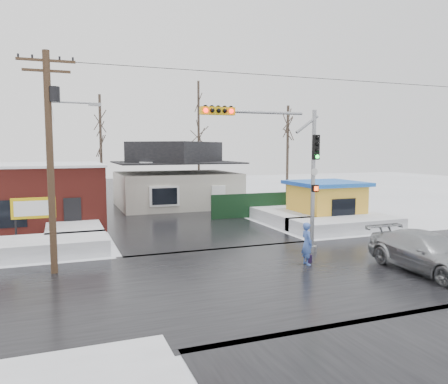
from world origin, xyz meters
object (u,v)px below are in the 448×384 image
object	(u,v)px
traffic_signal	(285,161)
pedestrian	(307,244)
marquee_sign	(34,210)
car	(427,253)
utility_pole	(52,149)
kiosk	(326,202)

from	to	relation	value
traffic_signal	pedestrian	bearing A→B (deg)	-89.47
traffic_signal	pedestrian	world-z (taller)	traffic_signal
marquee_sign	car	bearing A→B (deg)	-35.92
traffic_signal	utility_pole	size ratio (longest dim) A/B	0.78
utility_pole	traffic_signal	bearing A→B (deg)	-2.95
utility_pole	pedestrian	xyz separation A→B (m)	(10.38, -2.55, -4.17)
pedestrian	utility_pole	bearing A→B (deg)	79.11
utility_pole	marquee_sign	bearing A→B (deg)	100.13
traffic_signal	kiosk	size ratio (longest dim) A/B	1.52
marquee_sign	kiosk	bearing A→B (deg)	1.55
traffic_signal	marquee_sign	xyz separation A→B (m)	(-11.43, 6.53, -2.62)
utility_pole	car	distance (m)	16.02
utility_pole	pedestrian	distance (m)	11.47
kiosk	pedestrian	world-z (taller)	kiosk
marquee_sign	car	distance (m)	19.26
traffic_signal	car	world-z (taller)	traffic_signal
pedestrian	car	distance (m)	4.95
utility_pole	car	world-z (taller)	utility_pole
kiosk	car	distance (m)	12.16
car	kiosk	bearing A→B (deg)	75.50
utility_pole	car	bearing A→B (deg)	-20.03
traffic_signal	marquee_sign	size ratio (longest dim) A/B	2.75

